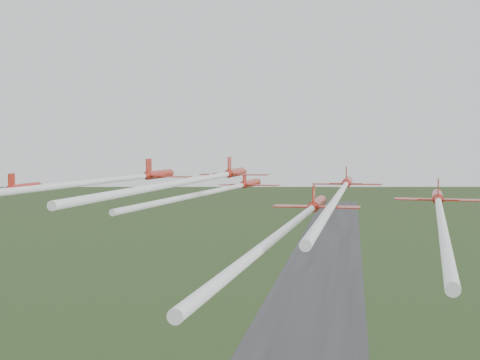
% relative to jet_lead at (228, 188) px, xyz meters
% --- Properties ---
extents(runway, '(38.00, 900.00, 0.04)m').
position_rel_jet_lead_xyz_m(runway, '(3.20, 191.06, -52.90)').
color(runway, '#323335').
rests_on(runway, ground).
extents(jet_lead, '(9.71, 55.65, 2.80)m').
position_rel_jet_lead_xyz_m(jet_lead, '(0.00, 0.00, 0.00)').
color(jet_lead, red).
extents(jet_row2_left, '(9.96, 61.35, 2.95)m').
position_rel_jet_lead_xyz_m(jet_row2_left, '(-11.62, -12.37, 1.74)').
color(jet_row2_left, red).
extents(jet_row2_right, '(9.38, 67.53, 2.80)m').
position_rel_jet_lead_xyz_m(jet_row2_right, '(15.98, -15.67, 0.88)').
color(jet_row2_right, red).
extents(jet_row3_mid, '(7.97, 51.39, 2.38)m').
position_rel_jet_lead_xyz_m(jet_row3_mid, '(3.07, -26.37, 2.69)').
color(jet_row3_mid, red).
extents(jet_row3_right, '(10.78, 58.47, 2.86)m').
position_rel_jet_lead_xyz_m(jet_row3_right, '(25.31, -25.97, -0.03)').
color(jet_row3_right, red).
extents(jet_row4_right, '(7.90, 47.26, 2.35)m').
position_rel_jet_lead_xyz_m(jet_row4_right, '(13.42, -41.18, 0.49)').
color(jet_row4_right, red).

